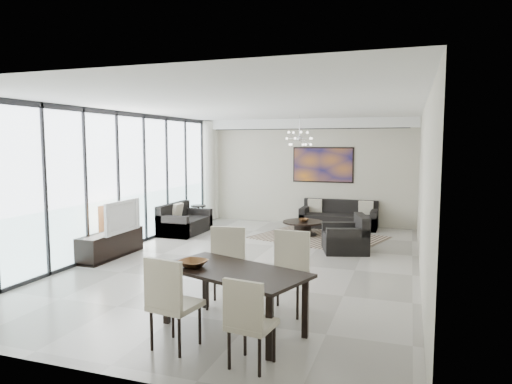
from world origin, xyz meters
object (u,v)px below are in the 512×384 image
at_px(sofa_main, 339,219).
at_px(dining_table, 233,277).
at_px(coffee_table, 303,227).
at_px(tv_console, 111,244).
at_px(television, 118,216).

relative_size(sofa_main, dining_table, 1.01).
bearing_deg(dining_table, coffee_table, 94.87).
xyz_separation_m(sofa_main, tv_console, (-3.78, -4.63, 0.00)).
relative_size(tv_console, television, 1.47).
distance_m(tv_console, television, 0.59).
bearing_deg(coffee_table, television, -131.67).
height_order(coffee_table, tv_console, tv_console).
bearing_deg(dining_table, television, 143.21).
xyz_separation_m(coffee_table, sofa_main, (0.68, 1.29, 0.05)).
bearing_deg(sofa_main, coffee_table, -117.98).
relative_size(tv_console, dining_table, 0.81).
xyz_separation_m(tv_console, television, (0.16, 0.04, 0.56)).
distance_m(television, dining_table, 4.30).
bearing_deg(tv_console, coffee_table, 47.15).
relative_size(sofa_main, television, 1.84).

